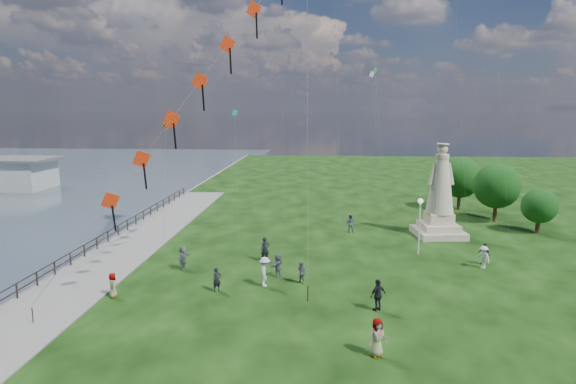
# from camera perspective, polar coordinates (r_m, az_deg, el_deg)

# --- Properties ---
(waterfront) EXTENTS (200.00, 200.00, 1.51)m
(waterfront) POSITION_cam_1_polar(r_m,az_deg,el_deg) (37.79, -22.18, -7.82)
(waterfront) COLOR #2E3946
(waterfront) RESTS_ON ground
(statue) EXTENTS (4.40, 4.40, 8.03)m
(statue) POSITION_cam_1_polar(r_m,az_deg,el_deg) (43.43, 17.55, -1.09)
(statue) COLOR tan
(statue) RESTS_ON ground
(lamppost) EXTENTS (0.40, 0.40, 4.32)m
(lamppost) POSITION_cam_1_polar(r_m,az_deg,el_deg) (37.40, 15.36, -2.56)
(lamppost) COLOR silver
(lamppost) RESTS_ON ground
(tree_row) EXTENTS (7.94, 13.50, 5.78)m
(tree_row) POSITION_cam_1_polar(r_m,az_deg,el_deg) (52.16, 22.34, 0.81)
(tree_row) COLOR #382314
(tree_row) RESTS_ON ground
(person_0) EXTENTS (0.64, 0.63, 1.49)m
(person_0) POSITION_cam_1_polar(r_m,az_deg,el_deg) (29.83, -8.43, -10.23)
(person_0) COLOR black
(person_0) RESTS_ON ground
(person_1) EXTENTS (0.81, 0.80, 1.45)m
(person_1) POSITION_cam_1_polar(r_m,az_deg,el_deg) (30.72, 1.58, -9.56)
(person_1) COLOR #595960
(person_1) RESTS_ON ground
(person_2) EXTENTS (0.82, 1.30, 1.87)m
(person_2) POSITION_cam_1_polar(r_m,az_deg,el_deg) (30.30, -2.77, -9.42)
(person_2) COLOR silver
(person_2) RESTS_ON ground
(person_3) EXTENTS (1.16, 1.06, 1.79)m
(person_3) POSITION_cam_1_polar(r_m,az_deg,el_deg) (27.28, 10.61, -11.92)
(person_3) COLOR black
(person_3) RESTS_ON ground
(person_4) EXTENTS (1.01, 0.83, 1.77)m
(person_4) POSITION_cam_1_polar(r_m,az_deg,el_deg) (22.70, 10.51, -16.60)
(person_4) COLOR #595960
(person_4) RESTS_ON ground
(person_5) EXTENTS (1.02, 1.65, 1.66)m
(person_5) POSITION_cam_1_polar(r_m,az_deg,el_deg) (34.12, -12.32, -7.61)
(person_5) COLOR #595960
(person_5) RESTS_ON ground
(person_6) EXTENTS (0.77, 0.66, 1.77)m
(person_6) POSITION_cam_1_polar(r_m,az_deg,el_deg) (35.08, -2.73, -6.80)
(person_6) COLOR black
(person_6) RESTS_ON ground
(person_7) EXTENTS (0.85, 0.57, 1.67)m
(person_7) POSITION_cam_1_polar(r_m,az_deg,el_deg) (43.39, 7.36, -3.68)
(person_7) COLOR #595960
(person_7) RESTS_ON ground
(person_8) EXTENTS (1.00, 1.17, 1.61)m
(person_8) POSITION_cam_1_polar(r_m,az_deg,el_deg) (36.16, 22.15, -7.16)
(person_8) COLOR silver
(person_8) RESTS_ON ground
(person_9) EXTENTS (0.91, 0.99, 1.53)m
(person_9) POSITION_cam_1_polar(r_m,az_deg,el_deg) (37.12, 22.23, -6.80)
(person_9) COLOR black
(person_9) RESTS_ON ground
(person_10) EXTENTS (0.75, 0.85, 1.48)m
(person_10) POSITION_cam_1_polar(r_m,az_deg,el_deg) (30.43, -20.05, -10.34)
(person_10) COLOR #595960
(person_10) RESTS_ON ground
(person_11) EXTENTS (1.20, 1.59, 1.58)m
(person_11) POSITION_cam_1_polar(r_m,az_deg,el_deg) (31.91, -1.22, -8.68)
(person_11) COLOR #595960
(person_11) RESTS_ON ground
(red_kite_train) EXTENTS (12.40, 9.35, 19.48)m
(red_kite_train) POSITION_cam_1_polar(r_m,az_deg,el_deg) (28.77, -10.69, 12.06)
(red_kite_train) COLOR black
(red_kite_train) RESTS_ON ground
(small_kites) EXTENTS (30.22, 16.03, 28.23)m
(small_kites) POSITION_cam_1_polar(r_m,az_deg,el_deg) (47.07, 6.95, 14.49)
(small_kites) COLOR teal
(small_kites) RESTS_ON ground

